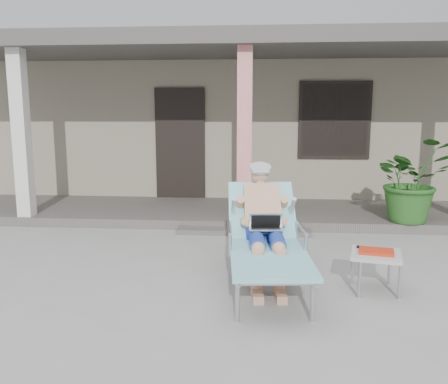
{
  "coord_description": "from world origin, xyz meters",
  "views": [
    {
      "loc": [
        0.26,
        -5.04,
        1.83
      ],
      "look_at": [
        -0.19,
        0.6,
        0.85
      ],
      "focal_mm": 38.0,
      "sensor_mm": 36.0,
      "label": 1
    }
  ],
  "objects": [
    {
      "name": "ground",
      "position": [
        0.0,
        0.0,
        0.0
      ],
      "size": [
        60.0,
        60.0,
        0.0
      ],
      "primitive_type": "plane",
      "color": "#9E9E99",
      "rests_on": "ground"
    },
    {
      "name": "house",
      "position": [
        0.0,
        6.5,
        1.67
      ],
      "size": [
        10.4,
        5.4,
        3.3
      ],
      "color": "gray",
      "rests_on": "ground"
    },
    {
      "name": "porch_deck",
      "position": [
        0.0,
        3.0,
        0.07
      ],
      "size": [
        10.0,
        2.0,
        0.15
      ],
      "primitive_type": "cube",
      "color": "#605B56",
      "rests_on": "ground"
    },
    {
      "name": "porch_overhang",
      "position": [
        0.0,
        2.95,
        2.79
      ],
      "size": [
        10.0,
        2.3,
        2.85
      ],
      "color": "silver",
      "rests_on": "porch_deck"
    },
    {
      "name": "porch_step",
      "position": [
        0.0,
        1.85,
        0.04
      ],
      "size": [
        2.0,
        0.3,
        0.07
      ],
      "primitive_type": "cube",
      "color": "#605B56",
      "rests_on": "ground"
    },
    {
      "name": "lounger",
      "position": [
        0.31,
        -0.13,
        0.81
      ],
      "size": [
        0.92,
        2.06,
        1.31
      ],
      "rotation": [
        0.0,
        0.0,
        0.09
      ],
      "color": "#B7B7BC",
      "rests_on": "ground"
    },
    {
      "name": "side_table",
      "position": [
        1.43,
        -0.32,
        0.37
      ],
      "size": [
        0.58,
        0.58,
        0.44
      ],
      "rotation": [
        0.0,
        0.0,
        -0.22
      ],
      "color": "#B8B8B3",
      "rests_on": "ground"
    },
    {
      "name": "potted_palm",
      "position": [
        2.53,
        2.25,
        0.79
      ],
      "size": [
        1.39,
        1.28,
        1.29
      ],
      "primitive_type": "imported",
      "rotation": [
        0.0,
        0.0,
        0.28
      ],
      "color": "#26591E",
      "rests_on": "porch_deck"
    }
  ]
}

